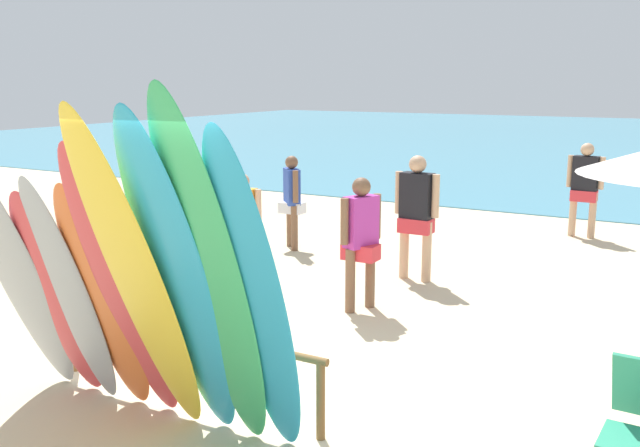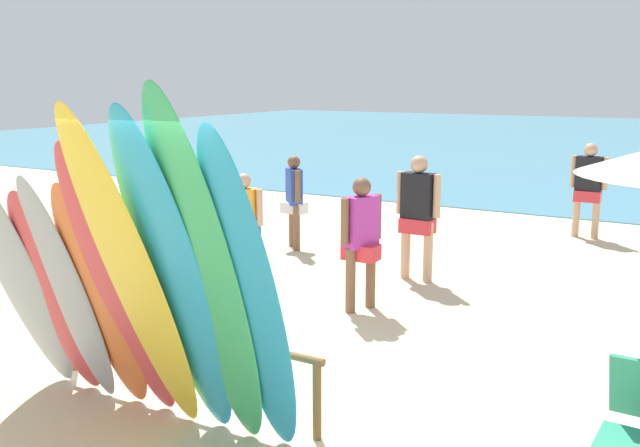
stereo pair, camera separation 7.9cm
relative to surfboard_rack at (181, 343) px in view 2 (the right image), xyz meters
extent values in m
plane|color=beige|center=(0.00, 14.00, -0.53)|extent=(60.00, 60.00, 0.00)
cube|color=teal|center=(0.00, 30.14, -0.52)|extent=(60.00, 40.00, 0.02)
cylinder|color=brown|center=(-1.35, 0.00, -0.21)|extent=(0.07, 0.07, 0.64)
cylinder|color=brown|center=(1.35, 0.00, -0.21)|extent=(0.07, 0.07, 0.64)
cylinder|color=brown|center=(0.00, 0.00, 0.12)|extent=(2.82, 0.06, 0.06)
ellipsoid|color=#999EA3|center=(-1.19, -0.67, 0.62)|extent=(0.60, 1.01, 2.29)
ellipsoid|color=#D13D42|center=(-0.85, -0.55, 0.44)|extent=(0.60, 0.81, 1.93)
ellipsoid|color=#999EA3|center=(-0.65, -0.60, 0.50)|extent=(0.51, 0.80, 2.06)
ellipsoid|color=orange|center=(-0.32, -0.55, 0.49)|extent=(0.56, 0.78, 2.03)
ellipsoid|color=#D13D42|center=(-0.01, -0.64, 0.65)|extent=(0.57, 1.00, 2.36)
ellipsoid|color=yellow|center=(0.25, -0.75, 0.79)|extent=(0.69, 1.14, 2.63)
ellipsoid|color=#289EC6|center=(0.58, -0.67, 0.78)|extent=(0.56, 1.05, 2.62)
ellipsoid|color=#38B266|center=(0.86, -0.67, 0.85)|extent=(0.62, 1.02, 2.76)
ellipsoid|color=#289EC6|center=(1.17, -0.59, 0.73)|extent=(0.52, 0.91, 2.51)
cylinder|color=brown|center=(0.30, 3.13, -0.14)|extent=(0.12, 0.12, 0.78)
cylinder|color=brown|center=(0.18, 2.83, -0.14)|extent=(0.12, 0.12, 0.78)
cube|color=#DB333D|center=(0.24, 2.98, 0.19)|extent=(0.42, 0.26, 0.19)
cube|color=#B23399|center=(0.24, 2.98, 0.56)|extent=(0.35, 0.45, 0.61)
sphere|color=brown|center=(0.24, 2.98, 0.98)|extent=(0.22, 0.22, 0.22)
cylinder|color=brown|center=(0.34, 3.22, 0.60)|extent=(0.10, 0.10, 0.55)
cylinder|color=brown|center=(0.15, 2.74, 0.60)|extent=(0.10, 0.10, 0.55)
cylinder|color=tan|center=(1.76, 8.51, -0.12)|extent=(0.12, 0.12, 0.81)
cylinder|color=tan|center=(2.09, 8.48, -0.12)|extent=(0.12, 0.12, 0.81)
cube|color=#DB333D|center=(1.93, 8.49, 0.22)|extent=(0.43, 0.27, 0.19)
cube|color=black|center=(1.93, 8.49, 0.60)|extent=(0.44, 0.25, 0.63)
sphere|color=tan|center=(1.93, 8.49, 1.03)|extent=(0.23, 0.23, 0.23)
cylinder|color=tan|center=(1.66, 8.52, 0.63)|extent=(0.10, 0.10, 0.56)
cylinder|color=tan|center=(2.19, 8.47, 0.63)|extent=(0.10, 0.10, 0.56)
cylinder|color=tan|center=(0.17, 4.53, -0.11)|extent=(0.13, 0.13, 0.84)
cylinder|color=tan|center=(0.52, 4.50, -0.11)|extent=(0.13, 0.13, 0.84)
cube|color=#DB333D|center=(0.34, 4.52, 0.25)|extent=(0.45, 0.28, 0.20)
cube|color=black|center=(0.34, 4.52, 0.65)|extent=(0.45, 0.27, 0.66)
sphere|color=tan|center=(0.34, 4.52, 1.09)|extent=(0.24, 0.24, 0.24)
cylinder|color=tan|center=(0.07, 4.54, 0.68)|extent=(0.10, 0.10, 0.59)
cylinder|color=tan|center=(0.62, 4.49, 0.68)|extent=(0.10, 0.10, 0.59)
cylinder|color=tan|center=(-1.90, 3.35, -0.17)|extent=(0.11, 0.11, 0.72)
cylinder|color=tan|center=(-1.60, 3.39, -0.17)|extent=(0.11, 0.11, 0.72)
cube|color=#2D4CB2|center=(-1.75, 3.37, 0.14)|extent=(0.39, 0.24, 0.17)
cube|color=orange|center=(-1.75, 3.37, 0.48)|extent=(0.39, 0.24, 0.57)
sphere|color=tan|center=(-1.75, 3.37, 0.86)|extent=(0.20, 0.20, 0.20)
cylinder|color=tan|center=(-1.99, 3.34, 0.51)|extent=(0.09, 0.09, 0.50)
cylinder|color=tan|center=(-1.51, 3.40, 0.51)|extent=(0.09, 0.09, 0.50)
cylinder|color=brown|center=(-2.22, 5.37, -0.16)|extent=(0.11, 0.11, 0.74)
cylinder|color=brown|center=(-2.01, 5.16, -0.16)|extent=(0.11, 0.11, 0.74)
cube|color=silver|center=(-2.12, 5.27, 0.16)|extent=(0.40, 0.25, 0.18)
cube|color=#2D4CB2|center=(-2.12, 5.27, 0.51)|extent=(0.41, 0.41, 0.58)
sphere|color=brown|center=(-2.12, 5.27, 0.90)|extent=(0.21, 0.21, 0.21)
cylinder|color=brown|center=(-2.29, 5.44, 0.54)|extent=(0.09, 0.09, 0.52)
cylinder|color=brown|center=(-1.94, 5.09, 0.54)|extent=(0.09, 0.09, 0.52)
cylinder|color=#B7B7BC|center=(3.35, 0.75, -0.39)|extent=(0.02, 0.02, 0.28)
cube|color=#2D9370|center=(3.55, 0.55, -0.23)|extent=(0.52, 0.48, 0.03)
camera|label=1|loc=(3.78, -4.38, 2.22)|focal=39.36mm
camera|label=2|loc=(3.85, -4.34, 2.22)|focal=39.36mm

